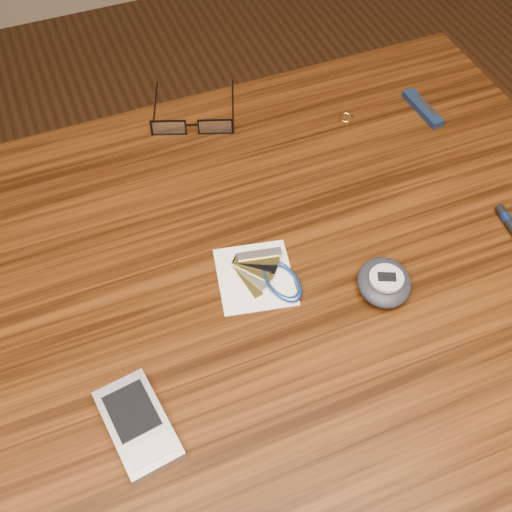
{
  "coord_description": "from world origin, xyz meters",
  "views": [
    {
      "loc": [
        -0.12,
        -0.39,
        1.35
      ],
      "look_at": [
        0.05,
        0.03,
        0.76
      ],
      "focal_mm": 45.0,
      "sensor_mm": 36.0,
      "label": 1
    }
  ],
  "objects_px": {
    "eyeglasses": "(192,124)",
    "pda_phone": "(138,425)",
    "pedometer": "(384,282)",
    "pocket_knife": "(423,108)",
    "desk": "(230,342)",
    "notepad_keys": "(268,277)"
  },
  "relations": [
    {
      "from": "eyeglasses",
      "to": "pda_phone",
      "type": "relative_size",
      "value": 1.38
    },
    {
      "from": "pda_phone",
      "to": "pedometer",
      "type": "relative_size",
      "value": 1.22
    },
    {
      "from": "pedometer",
      "to": "pocket_knife",
      "type": "bearing_deg",
      "value": 51.16
    },
    {
      "from": "desk",
      "to": "pda_phone",
      "type": "xyz_separation_m",
      "value": [
        -0.13,
        -0.11,
        0.11
      ]
    },
    {
      "from": "desk",
      "to": "pocket_knife",
      "type": "height_order",
      "value": "pocket_knife"
    },
    {
      "from": "pedometer",
      "to": "notepad_keys",
      "type": "height_order",
      "value": "pedometer"
    },
    {
      "from": "pda_phone",
      "to": "notepad_keys",
      "type": "bearing_deg",
      "value": 32.42
    },
    {
      "from": "pedometer",
      "to": "notepad_keys",
      "type": "bearing_deg",
      "value": 152.2
    },
    {
      "from": "notepad_keys",
      "to": "eyeglasses",
      "type": "bearing_deg",
      "value": 89.84
    },
    {
      "from": "pda_phone",
      "to": "notepad_keys",
      "type": "xyz_separation_m",
      "value": [
        0.18,
        0.12,
        -0.0
      ]
    },
    {
      "from": "notepad_keys",
      "to": "pocket_knife",
      "type": "xyz_separation_m",
      "value": [
        0.32,
        0.19,
        0.0
      ]
    },
    {
      "from": "pda_phone",
      "to": "notepad_keys",
      "type": "height_order",
      "value": "pda_phone"
    },
    {
      "from": "desk",
      "to": "pedometer",
      "type": "height_order",
      "value": "pedometer"
    },
    {
      "from": "eyeglasses",
      "to": "pedometer",
      "type": "relative_size",
      "value": 1.68
    },
    {
      "from": "desk",
      "to": "pedometer",
      "type": "xyz_separation_m",
      "value": [
        0.17,
        -0.06,
        0.11
      ]
    },
    {
      "from": "pda_phone",
      "to": "pocket_knife",
      "type": "bearing_deg",
      "value": 31.45
    },
    {
      "from": "desk",
      "to": "pocket_knife",
      "type": "xyz_separation_m",
      "value": [
        0.37,
        0.19,
        0.11
      ]
    },
    {
      "from": "eyeglasses",
      "to": "pedometer",
      "type": "bearing_deg",
      "value": -70.98
    },
    {
      "from": "pedometer",
      "to": "pocket_knife",
      "type": "xyz_separation_m",
      "value": [
        0.2,
        0.25,
        -0.01
      ]
    },
    {
      "from": "pda_phone",
      "to": "pocket_knife",
      "type": "height_order",
      "value": "pda_phone"
    },
    {
      "from": "pedometer",
      "to": "pocket_knife",
      "type": "height_order",
      "value": "pedometer"
    },
    {
      "from": "pedometer",
      "to": "pda_phone",
      "type": "bearing_deg",
      "value": -169.31
    }
  ]
}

